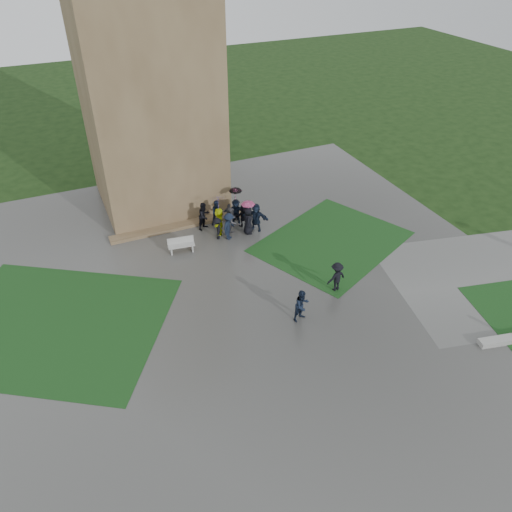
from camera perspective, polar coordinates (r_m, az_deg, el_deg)
name	(u,v)px	position (r m, az deg, el deg)	size (l,w,h in m)	color
ground	(237,328)	(25.56, -2.14, -8.25)	(120.00, 120.00, 0.00)	black
plaza	(224,305)	(26.96, -3.73, -5.56)	(34.00, 34.00, 0.02)	#3B3B38
lawn_inset_left	(54,324)	(27.72, -22.08, -7.26)	(11.00, 9.00, 0.01)	#123514
lawn_inset_right	(332,242)	(32.19, 8.65, 1.64)	(9.00, 7.00, 0.01)	#123514
tower	(146,73)	(34.18, -12.49, 19.79)	(8.00, 8.00, 18.00)	brown
tower_plinth	(178,226)	(33.63, -8.90, 3.40)	(9.00, 0.80, 0.22)	brown
bench	(181,245)	(31.00, -8.54, 1.28)	(1.68, 0.71, 0.94)	#A4A49F
visitor_cluster	(233,215)	(32.58, -2.66, 4.69)	(4.43, 3.17, 2.67)	black
pedestrian_mid	(302,305)	(25.56, 5.28, -5.64)	(0.88, 0.50, 1.81)	black
pedestrian_near	(336,277)	(27.69, 9.19, -2.36)	(1.15, 0.59, 1.78)	black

